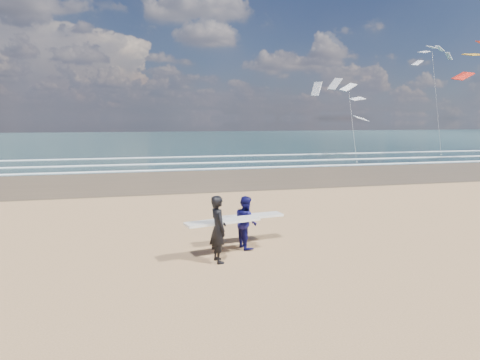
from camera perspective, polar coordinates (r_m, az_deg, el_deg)
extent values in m
cube|color=brown|center=(36.38, 23.86, 1.19)|extent=(220.00, 12.00, 0.01)
cube|color=#193437|center=(85.55, 1.14, 5.52)|extent=(220.00, 100.00, 0.02)
cube|color=white|center=(40.25, 19.69, 2.09)|extent=(220.00, 0.50, 0.05)
cube|color=white|center=(44.21, 16.33, 2.74)|extent=(220.00, 0.50, 0.05)
cube|color=white|center=(49.91, 12.58, 3.46)|extent=(220.00, 0.50, 0.05)
imported|color=black|center=(12.00, -2.93, -6.55)|extent=(0.54, 0.75, 1.90)
cube|color=silver|center=(12.34, -2.34, -5.52)|extent=(2.26, 0.98, 0.07)
imported|color=#0E0D4B|center=(13.32, 0.79, -5.63)|extent=(0.76, 0.90, 1.64)
cube|color=silver|center=(13.67, 1.23, -4.87)|extent=(2.25, 0.79, 0.07)
cube|color=slate|center=(40.61, 15.31, 2.33)|extent=(0.12, 0.12, 0.10)
cube|color=slate|center=(52.43, 25.24, 3.10)|extent=(0.12, 0.12, 0.10)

